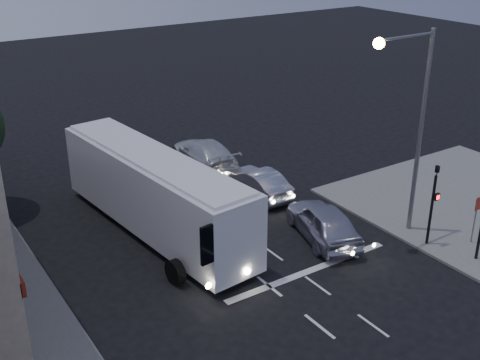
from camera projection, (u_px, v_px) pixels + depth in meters
ground at (302, 312)px, 21.79m from camera, size 120.00×120.00×0.00m
road_markings at (276, 262)px, 24.97m from camera, size 8.00×30.55×0.01m
tour_bus at (154, 191)px, 26.63m from camera, size 3.78×12.45×3.76m
car_suv at (323, 222)px, 26.51m from camera, size 3.19×5.17×1.64m
car_sedan_a at (258, 182)px, 30.73m from camera, size 1.54×4.36×1.43m
car_sedan_b at (204, 153)px, 34.30m from camera, size 2.65×5.65×1.60m
traffic_signal_main at (434, 195)px, 25.26m from camera, size 0.25×0.35×4.10m
regulatory_sign at (477, 212)px, 25.66m from camera, size 0.45×0.12×2.20m
streetlight at (413, 112)px, 24.89m from camera, size 3.32×0.44×9.00m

